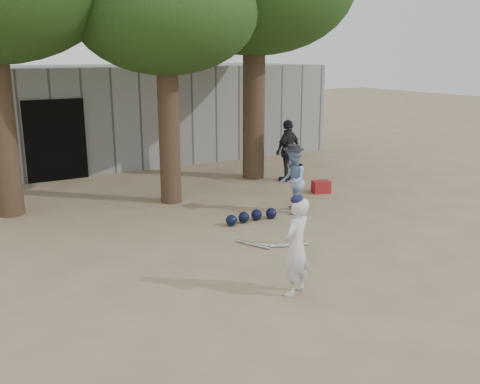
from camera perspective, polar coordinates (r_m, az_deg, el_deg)
ground at (r=8.84m, az=-0.09°, el=-7.88°), size 70.00×70.00×0.00m
boy_player at (r=7.65m, az=5.99°, el=-5.83°), size 0.62×0.53×1.44m
spectator_blue at (r=11.58m, az=5.64°, el=1.20°), size 0.84×0.88×1.43m
spectator_dark at (r=14.54m, az=5.16°, el=4.43°), size 1.06×0.70×1.67m
red_bag at (r=13.49m, az=8.64°, el=0.55°), size 0.50×0.44×0.30m
back_building at (r=17.97m, az=-17.06°, el=7.93°), size 16.00×5.24×3.00m
helmet_row at (r=11.04m, az=1.18°, el=-2.62°), size 1.19×0.30×0.23m
bat_pile at (r=9.71m, az=3.34°, el=-5.63°), size 1.06×0.85×0.06m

